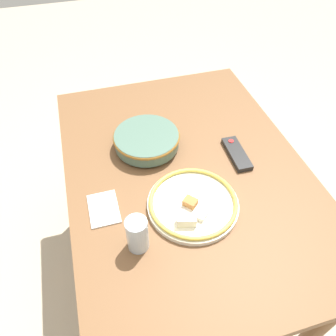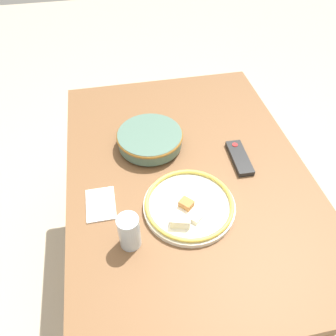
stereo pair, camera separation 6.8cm
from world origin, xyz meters
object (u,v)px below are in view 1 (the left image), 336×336
Objects in this scene: noodle_bowl at (147,140)px; drinking_glass at (137,234)px; tv_remote at (237,154)px; food_plate at (193,204)px.

drinking_glass reaches higher than noodle_bowl.
tv_remote is 0.53m from drinking_glass.
noodle_bowl is at bearing 157.73° from tv_remote.
tv_remote is (-0.18, 0.24, -0.01)m from food_plate.
drinking_glass is at bearing -146.70° from tv_remote.
food_plate is 0.23m from drinking_glass.
noodle_bowl reaches higher than food_plate.
tv_remote is at bearing 127.28° from food_plate.
drinking_glass is (0.28, -0.45, 0.05)m from tv_remote.
drinking_glass is (0.09, -0.21, 0.05)m from food_plate.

